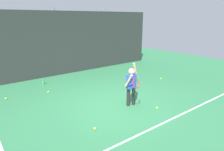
# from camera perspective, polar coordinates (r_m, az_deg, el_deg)

# --- Properties ---
(ground_plane) EXTENTS (20.00, 20.00, 0.00)m
(ground_plane) POSITION_cam_1_polar(r_m,az_deg,el_deg) (6.47, 1.17, -8.50)
(ground_plane) COLOR #2D7247
(court_line_baseline) EXTENTS (9.00, 0.05, 0.00)m
(court_line_baseline) POSITION_cam_1_polar(r_m,az_deg,el_deg) (5.44, 12.24, -13.99)
(court_line_baseline) COLOR white
(court_line_baseline) RESTS_ON ground
(back_fence_windscreen) EXTENTS (11.25, 0.08, 2.99)m
(back_fence_windscreen) POSITION_cam_1_polar(r_m,az_deg,el_deg) (9.85, -15.42, 8.60)
(back_fence_windscreen) COLOR #282D2B
(back_fence_windscreen) RESTS_ON ground
(fence_post_2) EXTENTS (0.09, 0.09, 3.14)m
(fence_post_2) POSITION_cam_1_polar(r_m,az_deg,el_deg) (9.89, -15.59, 9.06)
(fence_post_2) COLOR slate
(fence_post_2) RESTS_ON ground
(fence_post_3) EXTENTS (0.09, 0.09, 3.14)m
(fence_post_3) POSITION_cam_1_polar(r_m,az_deg,el_deg) (11.20, -2.35, 10.40)
(fence_post_3) COLOR slate
(fence_post_3) RESTS_ON ground
(fence_post_4) EXTENTS (0.09, 0.09, 3.14)m
(fence_post_4) POSITION_cam_1_polar(r_m,az_deg,el_deg) (12.97, 7.77, 11.07)
(fence_post_4) COLOR slate
(fence_post_4) RESTS_ON ground
(tennis_player) EXTENTS (0.67, 0.63, 1.35)m
(tennis_player) POSITION_cam_1_polar(r_m,az_deg,el_deg) (6.25, 5.54, -2.30)
(tennis_player) COLOR #232326
(tennis_player) RESTS_ON ground
(water_bottle) EXTENTS (0.07, 0.07, 0.22)m
(water_bottle) POSITION_cam_1_polar(r_m,az_deg,el_deg) (8.85, -18.95, -1.72)
(water_bottle) COLOR green
(water_bottle) RESTS_ON ground
(tennis_ball_0) EXTENTS (0.07, 0.07, 0.07)m
(tennis_ball_0) POSITION_cam_1_polar(r_m,az_deg,el_deg) (9.34, 13.70, -0.86)
(tennis_ball_0) COLOR #CCE033
(tennis_ball_0) RESTS_ON ground
(tennis_ball_1) EXTENTS (0.07, 0.07, 0.07)m
(tennis_ball_1) POSITION_cam_1_polar(r_m,az_deg,el_deg) (7.79, -27.86, -5.81)
(tennis_ball_1) COLOR #CCE033
(tennis_ball_1) RESTS_ON ground
(tennis_ball_2) EXTENTS (0.07, 0.07, 0.07)m
(tennis_ball_2) POSITION_cam_1_polar(r_m,az_deg,el_deg) (5.20, -4.88, -14.74)
(tennis_ball_2) COLOR #CCE033
(tennis_ball_2) RESTS_ON ground
(tennis_ball_3) EXTENTS (0.07, 0.07, 0.07)m
(tennis_ball_3) POSITION_cam_1_polar(r_m,az_deg,el_deg) (7.87, -17.58, -4.43)
(tennis_ball_3) COLOR #CCE033
(tennis_ball_3) RESTS_ON ground
(tennis_ball_5) EXTENTS (0.07, 0.07, 0.07)m
(tennis_ball_5) POSITION_cam_1_polar(r_m,az_deg,el_deg) (6.38, 12.59, -8.94)
(tennis_ball_5) COLOR #CCE033
(tennis_ball_5) RESTS_ON ground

